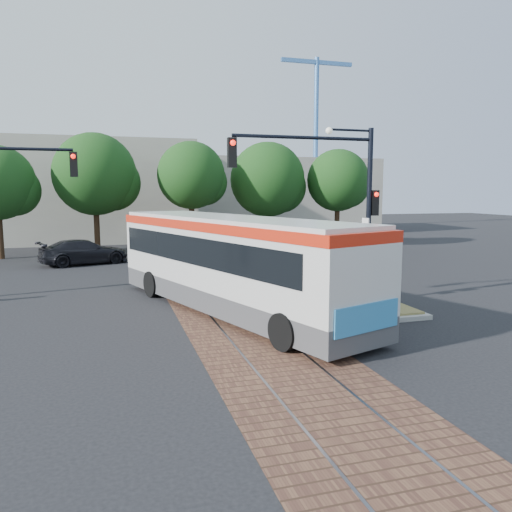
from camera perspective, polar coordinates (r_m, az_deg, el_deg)
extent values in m
plane|color=black|center=(17.61, -3.60, -5.83)|extent=(120.00, 120.00, 0.00)
cube|color=brown|center=(21.44, -6.02, -3.43)|extent=(3.60, 40.00, 0.01)
cube|color=slate|center=(21.32, -8.00, -3.50)|extent=(0.06, 40.00, 0.01)
cube|color=slate|center=(21.58, -4.06, -3.31)|extent=(0.06, 40.00, 0.01)
cylinder|color=#382314|center=(33.38, -27.21, 2.16)|extent=(0.36, 0.36, 2.86)
cylinder|color=#382314|center=(33.60, -17.72, 2.89)|extent=(0.36, 0.36, 3.12)
sphere|color=#113711|center=(33.53, -17.96, 8.88)|extent=(5.20, 5.20, 5.20)
cylinder|color=#382314|center=(33.22, -7.33, 3.36)|extent=(0.36, 0.36, 3.39)
sphere|color=#113711|center=(33.15, -7.43, 9.13)|extent=(4.40, 4.40, 4.40)
cylinder|color=#382314|center=(35.31, 1.31, 3.23)|extent=(0.36, 0.36, 2.86)
sphere|color=#113711|center=(35.22, 1.33, 8.72)|extent=(5.20, 5.20, 5.20)
cylinder|color=#382314|center=(36.42, 9.23, 3.47)|extent=(0.36, 0.36, 3.12)
sphere|color=#113711|center=(36.34, 9.33, 8.53)|extent=(4.40, 4.40, 4.40)
cube|color=#ADA899|center=(44.90, -22.09, 6.88)|extent=(22.00, 12.00, 8.00)
cube|color=#ADA899|center=(49.32, 2.14, 6.84)|extent=(18.00, 10.00, 7.00)
cylinder|color=#3F72B2|center=(55.42, 6.83, 12.56)|extent=(0.50, 0.50, 18.00)
cube|color=#3F72B2|center=(56.82, 6.98, 21.13)|extent=(8.00, 0.40, 0.40)
cube|color=#414143|center=(16.81, -2.87, -4.56)|extent=(6.25, 12.04, 0.69)
cube|color=silver|center=(16.59, -2.90, -0.20)|extent=(6.27, 12.05, 1.88)
cube|color=black|center=(16.80, -3.46, 0.91)|extent=(5.93, 10.95, 0.89)
cube|color=red|center=(16.48, -2.92, 3.55)|extent=(6.31, 12.06, 0.30)
cube|color=silver|center=(16.47, -2.93, 4.24)|extent=(6.06, 11.65, 0.14)
cube|color=black|center=(12.13, 12.15, -1.32)|extent=(1.54, 0.63, 0.89)
cube|color=teal|center=(12.26, 12.58, -6.91)|extent=(2.08, 0.77, 0.69)
cube|color=orange|center=(16.63, 2.71, -2.26)|extent=(1.52, 4.23, 1.09)
cylinder|color=black|center=(12.82, 3.30, -8.62)|extent=(0.65, 1.05, 0.99)
cylinder|color=black|center=(14.32, 10.45, -7.01)|extent=(0.65, 1.05, 0.99)
cylinder|color=black|center=(19.54, -11.72, -3.15)|extent=(0.65, 1.05, 0.99)
cylinder|color=black|center=(20.56, -5.92, -2.51)|extent=(0.65, 1.05, 0.99)
cube|color=gray|center=(18.35, 11.95, -5.19)|extent=(2.20, 5.20, 0.15)
cube|color=olive|center=(18.33, 11.96, -4.84)|extent=(1.90, 4.80, 0.08)
sphere|color=#1E4719|center=(16.69, 13.41, -4.72)|extent=(0.70, 0.70, 0.70)
sphere|color=#1E4719|center=(18.21, 13.14, -3.38)|extent=(0.90, 0.90, 0.90)
sphere|color=#1E4719|center=(19.37, 9.50, -2.79)|extent=(0.80, 0.80, 0.80)
sphere|color=#1E4719|center=(20.14, 10.66, -2.71)|extent=(0.60, 0.60, 0.60)
cylinder|color=black|center=(18.26, 12.75, 4.68)|extent=(0.18, 0.18, 6.00)
cylinder|color=black|center=(17.24, 5.54, 13.33)|extent=(5.00, 0.12, 0.12)
cube|color=black|center=(16.43, -2.76, 11.72)|extent=(0.28, 0.22, 0.95)
sphere|color=#FF190C|center=(16.32, -2.65, 12.81)|extent=(0.18, 0.18, 0.18)
cube|color=black|center=(18.35, 13.39, 5.93)|extent=(0.26, 0.20, 0.90)
sphere|color=#FF190C|center=(18.24, 13.62, 6.85)|extent=(0.16, 0.16, 0.16)
cube|color=white|center=(18.09, 12.40, 3.40)|extent=(0.04, 0.45, 0.55)
cube|color=yellow|center=(18.14, 12.34, 1.35)|extent=(0.04, 0.45, 0.45)
cylinder|color=black|center=(17.98, 10.73, 13.95)|extent=(1.60, 0.08, 0.08)
sphere|color=silver|center=(17.63, 8.35, 13.97)|extent=(0.24, 0.24, 0.24)
cylinder|color=black|center=(21.04, -26.42, 10.94)|extent=(4.50, 0.12, 0.12)
cube|color=black|center=(20.76, -20.11, 9.80)|extent=(0.28, 0.22, 0.95)
sphere|color=#FF190C|center=(20.64, -20.17, 10.65)|extent=(0.18, 0.18, 0.18)
imported|color=black|center=(29.17, -19.07, 0.46)|extent=(5.12, 3.30, 1.38)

